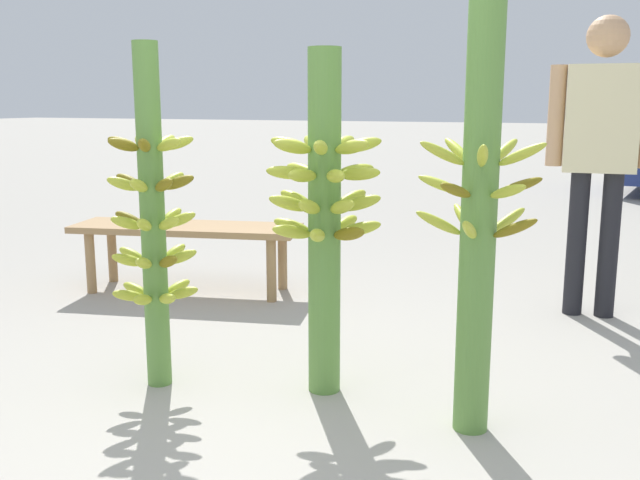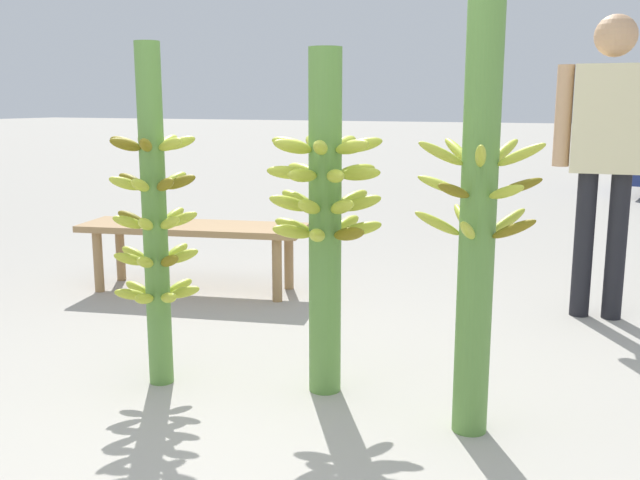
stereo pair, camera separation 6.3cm
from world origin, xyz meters
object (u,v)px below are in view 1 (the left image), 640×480
(vendor_person, at_px, (600,139))
(banana_stalk_center, at_px, (324,213))
(banana_stalk_left, at_px, (153,220))
(market_bench, at_px, (187,234))
(banana_stalk_right, at_px, (479,205))

(vendor_person, bearing_deg, banana_stalk_center, 53.44)
(banana_stalk_left, bearing_deg, market_bench, 118.57)
(banana_stalk_center, xyz_separation_m, banana_stalk_right, (0.64, -0.13, 0.09))
(banana_stalk_right, height_order, vendor_person, banana_stalk_right)
(banana_stalk_left, bearing_deg, vendor_person, 47.20)
(banana_stalk_right, xyz_separation_m, vendor_person, (0.34, 1.71, 0.16))
(banana_stalk_center, xyz_separation_m, market_bench, (-1.42, 1.14, -0.39))
(banana_stalk_right, bearing_deg, vendor_person, 78.85)
(market_bench, bearing_deg, banana_stalk_right, -44.56)
(banana_stalk_center, distance_m, market_bench, 1.87)
(banana_stalk_left, bearing_deg, banana_stalk_right, 3.69)
(banana_stalk_right, xyz_separation_m, market_bench, (-2.06, 1.27, -0.47))
(banana_stalk_left, xyz_separation_m, market_bench, (-0.74, 1.36, -0.35))
(vendor_person, xyz_separation_m, market_bench, (-2.40, -0.44, -0.63))
(banana_stalk_left, relative_size, vendor_person, 0.87)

